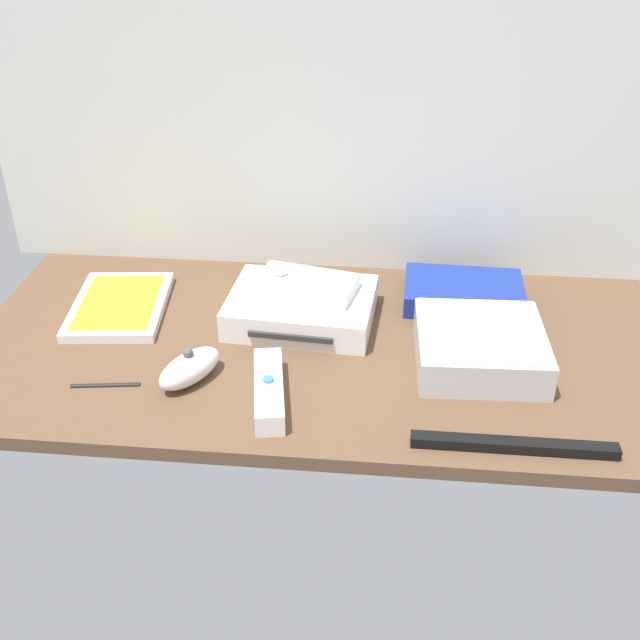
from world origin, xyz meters
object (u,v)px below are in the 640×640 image
object	(u,v)px
stylus_pen	(105,384)
game_console	(301,308)
network_router	(463,293)
remote_nunchuk	(190,368)
game_case	(120,306)
remote_classic_pad	(306,285)
sensor_bar	(514,445)
remote_wand	(269,390)
mini_computer	(480,347)

from	to	relation	value
stylus_pen	game_console	bearing A→B (deg)	38.41
network_router	remote_nunchuk	size ratio (longest dim) A/B	1.70
game_case	remote_classic_pad	world-z (taller)	remote_classic_pad
sensor_bar	remote_nunchuk	bearing A→B (deg)	166.55
remote_wand	remote_nunchuk	size ratio (longest dim) A/B	1.41
remote_wand	stylus_pen	xyz separation A→B (cm)	(-21.83, 0.85, -1.16)
sensor_bar	stylus_pen	xyz separation A→B (cm)	(-51.71, 7.60, -0.35)
game_console	sensor_bar	bearing A→B (deg)	-38.89
stylus_pen	remote_nunchuk	bearing A→B (deg)	11.60
remote_nunchuk	remote_wand	bearing A→B (deg)	16.59
sensor_bar	remote_classic_pad	bearing A→B (deg)	134.85
remote_nunchuk	remote_classic_pad	distance (cm)	22.57
mini_computer	sensor_bar	xyz separation A→B (cm)	(2.68, -17.70, -1.94)
game_case	remote_classic_pad	distance (cm)	28.94
sensor_bar	remote_wand	bearing A→B (deg)	167.35
game_console	sensor_bar	xyz separation A→B (cm)	(28.03, -26.38, -1.50)
remote_wand	sensor_bar	world-z (taller)	remote_wand
mini_computer	game_console	bearing A→B (deg)	161.10
network_router	remote_wand	world-z (taller)	same
mini_computer	network_router	distance (cm)	16.36
remote_wand	remote_classic_pad	distance (cm)	21.43
network_router	game_case	bearing A→B (deg)	-170.22
remote_nunchuk	remote_classic_pad	xyz separation A→B (cm)	(13.39, 17.85, 3.37)
remote_wand	remote_nunchuk	bearing A→B (deg)	154.45
game_case	network_router	distance (cm)	52.71
mini_computer	stylus_pen	distance (cm)	50.12
remote_nunchuk	stylus_pen	size ratio (longest dim) A/B	1.20
game_console	sensor_bar	distance (cm)	38.52
remote_nunchuk	remote_classic_pad	bearing A→B (deg)	85.41
network_router	remote_nunchuk	xyz separation A→B (cm)	(-37.04, -24.16, 0.34)
remote_wand	sensor_bar	xyz separation A→B (cm)	(29.88, -6.76, -0.81)
game_console	game_case	bearing A→B (deg)	-176.36
game_case	mini_computer	bearing A→B (deg)	-15.66
game_case	remote_wand	bearing A→B (deg)	-43.46
game_case	sensor_bar	bearing A→B (deg)	-31.57
sensor_bar	game_console	bearing A→B (deg)	136.82
game_case	remote_wand	world-z (taller)	remote_wand
mini_computer	network_router	world-z (taller)	mini_computer
game_case	remote_nunchuk	bearing A→B (deg)	-54.16
mini_computer	game_case	xyz separation A→B (cm)	(-53.33, 9.04, -1.88)
network_router	stylus_pen	distance (cm)	54.71
game_console	mini_computer	distance (cm)	26.80
game_console	network_router	world-z (taller)	game_console
network_router	sensor_bar	bearing A→B (deg)	-81.75
remote_wand	mini_computer	bearing A→B (deg)	12.06
remote_nunchuk	sensor_bar	world-z (taller)	remote_nunchuk
sensor_bar	stylus_pen	world-z (taller)	sensor_bar
game_case	stylus_pen	distance (cm)	19.62
game_case	stylus_pen	xyz separation A→B (cm)	(4.30, -19.14, -0.41)
remote_nunchuk	game_case	bearing A→B (deg)	164.16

